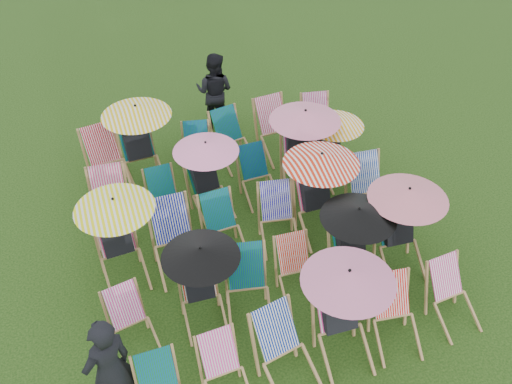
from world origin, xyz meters
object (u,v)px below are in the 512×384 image
object	(u,v)px
deckchair_29	(318,123)
deckchair_5	(454,297)
person_rear	(215,91)
person_left	(109,370)

from	to	relation	value
deckchair_29	deckchair_5	bearing A→B (deg)	-79.39
person_rear	deckchair_29	bearing A→B (deg)	178.51
deckchair_5	deckchair_29	xyz separation A→B (m)	(-0.00, 4.51, 0.02)
deckchair_29	person_left	size ratio (longest dim) A/B	0.57
deckchair_29	person_rear	world-z (taller)	person_rear
person_left	deckchair_29	bearing A→B (deg)	-163.17
person_rear	person_left	bearing A→B (deg)	97.70
deckchair_29	person_left	world-z (taller)	person_left
deckchair_29	person_rear	size ratio (longest dim) A/B	0.58
deckchair_29	person_left	xyz separation A→B (m)	(-4.57, -4.35, 0.37)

